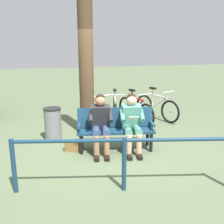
% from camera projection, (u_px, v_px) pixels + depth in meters
% --- Properties ---
extents(ground_plane, '(40.00, 40.00, 0.00)m').
position_uv_depth(ground_plane, '(111.00, 147.00, 5.67)').
color(ground_plane, '#566647').
extents(bench, '(1.66, 0.75, 0.87)m').
position_uv_depth(bench, '(115.00, 126.00, 5.50)').
color(bench, navy).
rests_on(bench, ground).
extents(person_reading, '(0.54, 0.81, 1.20)m').
position_uv_depth(person_reading, '(132.00, 120.00, 5.33)').
color(person_reading, '#4C8C7A').
rests_on(person_reading, ground).
extents(person_companion, '(0.54, 0.81, 1.20)m').
position_uv_depth(person_companion, '(101.00, 121.00, 5.27)').
color(person_companion, '#262628').
rests_on(person_companion, ground).
extents(handbag, '(0.33, 0.25, 0.24)m').
position_uv_depth(handbag, '(72.00, 146.00, 5.44)').
color(handbag, olive).
rests_on(handbag, ground).
extents(tree_trunk, '(0.35, 0.35, 3.21)m').
position_uv_depth(tree_trunk, '(86.00, 69.00, 6.15)').
color(tree_trunk, '#4C3823').
rests_on(tree_trunk, ground).
extents(litter_bin, '(0.41, 0.41, 0.76)m').
position_uv_depth(litter_bin, '(53.00, 124.00, 6.04)').
color(litter_bin, slate).
rests_on(litter_bin, ground).
extents(bicycle_purple, '(0.74, 1.57, 0.94)m').
position_uv_depth(bicycle_purple, '(157.00, 107.00, 7.71)').
color(bicycle_purple, black).
rests_on(bicycle_purple, ground).
extents(bicycle_orange, '(0.59, 1.64, 0.94)m').
position_uv_depth(bicycle_orange, '(135.00, 110.00, 7.35)').
color(bicycle_orange, black).
rests_on(bicycle_orange, ground).
extents(bicycle_black, '(0.57, 1.64, 0.94)m').
position_uv_depth(bicycle_black, '(115.00, 110.00, 7.36)').
color(bicycle_black, black).
rests_on(bicycle_black, ground).
extents(bicycle_silver, '(0.58, 1.64, 0.94)m').
position_uv_depth(bicycle_silver, '(94.00, 112.00, 7.15)').
color(bicycle_silver, black).
rests_on(bicycle_silver, ground).
extents(railing_fence, '(3.27, 0.81, 0.85)m').
position_uv_depth(railing_fence, '(124.00, 154.00, 3.87)').
color(railing_fence, navy).
rests_on(railing_fence, ground).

